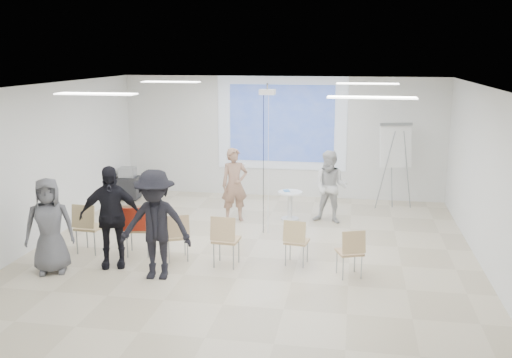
% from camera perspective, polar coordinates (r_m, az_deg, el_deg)
% --- Properties ---
extents(floor, '(8.00, 9.00, 0.10)m').
position_cam_1_polar(floor, '(10.28, -0.77, -8.05)').
color(floor, beige).
rests_on(floor, ground).
extents(ceiling, '(8.00, 9.00, 0.10)m').
position_cam_1_polar(ceiling, '(9.64, -0.83, 9.47)').
color(ceiling, white).
rests_on(ceiling, wall_back).
extents(wall_back, '(8.00, 0.10, 3.00)m').
position_cam_1_polar(wall_back, '(14.27, 2.60, 4.22)').
color(wall_back, silver).
rests_on(wall_back, floor).
extents(wall_left, '(0.10, 9.00, 3.00)m').
position_cam_1_polar(wall_left, '(11.30, -21.42, 1.14)').
color(wall_left, silver).
rests_on(wall_left, floor).
extents(wall_right, '(0.10, 9.00, 3.00)m').
position_cam_1_polar(wall_right, '(9.94, 22.80, -0.46)').
color(wall_right, silver).
rests_on(wall_right, floor).
extents(projection_halo, '(3.20, 0.01, 2.30)m').
position_cam_1_polar(projection_halo, '(14.16, 2.58, 5.58)').
color(projection_halo, silver).
rests_on(projection_halo, wall_back).
extents(projection_image, '(2.60, 0.01, 1.90)m').
position_cam_1_polar(projection_image, '(14.14, 2.57, 5.57)').
color(projection_image, '#3453B3').
rests_on(projection_image, wall_back).
extents(pedestal_table, '(0.68, 0.68, 0.65)m').
position_cam_1_polar(pedestal_table, '(12.36, 3.43, -2.49)').
color(pedestal_table, silver).
rests_on(pedestal_table, floor).
extents(player_left, '(0.79, 0.69, 1.80)m').
position_cam_1_polar(player_left, '(12.19, -2.17, -0.09)').
color(player_left, '#A57B65').
rests_on(player_left, floor).
extents(player_right, '(0.95, 0.82, 1.72)m').
position_cam_1_polar(player_right, '(12.16, 7.47, -0.42)').
color(player_right, silver).
rests_on(player_right, floor).
extents(controller_left, '(0.10, 0.14, 0.04)m').
position_cam_1_polar(controller_left, '(12.34, -1.12, 1.42)').
color(controller_left, white).
rests_on(controller_left, player_left).
extents(controller_right, '(0.06, 0.11, 0.04)m').
position_cam_1_polar(controller_right, '(12.35, 6.73, 1.23)').
color(controller_right, white).
rests_on(controller_right, player_right).
extents(chair_far_left, '(0.46, 0.50, 0.93)m').
position_cam_1_polar(chair_far_left, '(10.72, -16.51, -4.33)').
color(chair_far_left, tan).
rests_on(chair_far_left, floor).
extents(chair_left_mid, '(0.53, 0.56, 0.97)m').
position_cam_1_polar(chair_left_mid, '(10.36, -11.74, -4.53)').
color(chair_left_mid, tan).
rests_on(chair_left_mid, floor).
extents(chair_left_inner, '(0.54, 0.55, 0.85)m').
position_cam_1_polar(chair_left_inner, '(10.02, -7.89, -5.40)').
color(chair_left_inner, tan).
rests_on(chair_left_inner, floor).
extents(chair_center, '(0.45, 0.48, 0.91)m').
position_cam_1_polar(chair_center, '(9.65, -3.13, -5.77)').
color(chair_center, tan).
rests_on(chair_center, floor).
extents(chair_right_inner, '(0.44, 0.46, 0.82)m').
position_cam_1_polar(chair_right_inner, '(9.74, 4.01, -5.95)').
color(chair_right_inner, tan).
rests_on(chair_right_inner, floor).
extents(chair_right_far, '(0.50, 0.52, 0.82)m').
position_cam_1_polar(chair_right_far, '(9.33, 9.49, -6.94)').
color(chair_right_far, tan).
rests_on(chair_right_far, floor).
extents(red_jacket, '(0.43, 0.17, 0.40)m').
position_cam_1_polar(red_jacket, '(10.20, -12.13, -3.95)').
color(red_jacket, '#AA2814').
rests_on(red_jacket, chair_left_mid).
extents(laptop, '(0.38, 0.34, 0.02)m').
position_cam_1_polar(laptop, '(10.12, -7.90, -5.49)').
color(laptop, black).
rests_on(laptop, chair_left_inner).
extents(audience_left, '(1.31, 1.00, 2.00)m').
position_cam_1_polar(audience_left, '(9.86, -14.39, -2.96)').
color(audience_left, black).
rests_on(audience_left, floor).
extents(audience_mid, '(1.35, 0.79, 2.02)m').
position_cam_1_polar(audience_mid, '(9.18, -10.04, -3.82)').
color(audience_mid, black).
rests_on(audience_mid, floor).
extents(audience_outer, '(1.03, 0.87, 1.79)m').
position_cam_1_polar(audience_outer, '(9.91, -20.01, -3.88)').
color(audience_outer, '#5D5D62').
rests_on(audience_outer, floor).
extents(flipchart_easel, '(0.85, 0.66, 2.00)m').
position_cam_1_polar(flipchart_easel, '(13.42, 13.79, 3.22)').
color(flipchart_easel, gray).
rests_on(flipchart_easel, floor).
extents(av_cart, '(0.56, 0.46, 0.81)m').
position_cam_1_polar(av_cart, '(14.42, -12.67, -0.56)').
color(av_cart, black).
rests_on(av_cart, floor).
extents(ceiling_projector, '(0.30, 0.25, 3.00)m').
position_cam_1_polar(ceiling_projector, '(11.11, 1.13, 8.01)').
color(ceiling_projector, white).
rests_on(ceiling_projector, ceiling).
extents(fluor_panel_nw, '(1.20, 0.30, 0.02)m').
position_cam_1_polar(fluor_panel_nw, '(12.08, -8.52, 9.58)').
color(fluor_panel_nw, white).
rests_on(fluor_panel_nw, ceiling).
extents(fluor_panel_ne, '(1.20, 0.30, 0.02)m').
position_cam_1_polar(fluor_panel_ne, '(11.47, 11.09, 9.34)').
color(fluor_panel_ne, white).
rests_on(fluor_panel_ne, ceiling).
extents(fluor_panel_sw, '(1.20, 0.30, 0.02)m').
position_cam_1_polar(fluor_panel_sw, '(8.83, -15.70, 8.20)').
color(fluor_panel_sw, white).
rests_on(fluor_panel_sw, ceiling).
extents(fluor_panel_se, '(1.20, 0.30, 0.02)m').
position_cam_1_polar(fluor_panel_se, '(7.98, 11.49, 7.99)').
color(fluor_panel_se, white).
rests_on(fluor_panel_se, ceiling).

